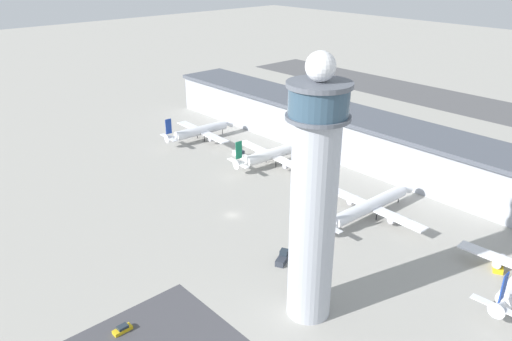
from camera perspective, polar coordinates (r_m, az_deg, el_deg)
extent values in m
plane|color=#9E9B93|center=(163.55, -2.71, -5.12)|extent=(1000.00, 1000.00, 0.00)
cube|color=#A3A8B2|center=(207.32, 12.37, 3.32)|extent=(221.98, 22.00, 17.05)
cube|color=#4C515B|center=(204.35, 12.59, 5.78)|extent=(221.98, 25.00, 1.60)
cube|color=#515154|center=(303.44, 24.87, 6.44)|extent=(332.97, 44.00, 0.01)
cylinder|color=#ADB2BC|center=(110.92, 6.47, -6.03)|extent=(10.19, 10.19, 48.05)
cylinder|color=#565B66|center=(101.14, 7.10, 6.08)|extent=(13.32, 13.32, 0.80)
cylinder|color=#334C60|center=(100.20, 7.19, 7.86)|extent=(12.25, 12.25, 5.75)
cylinder|color=#565B66|center=(99.35, 7.29, 9.74)|extent=(13.32, 13.32, 1.00)
sphere|color=white|center=(98.57, 7.40, 11.72)|extent=(6.05, 6.05, 6.05)
cylinder|color=silver|center=(228.30, -6.29, 4.59)|extent=(5.43, 26.14, 4.12)
cone|color=silver|center=(236.18, -3.27, 5.35)|extent=(4.30, 3.91, 4.12)
cone|color=silver|center=(220.86, -9.65, 3.72)|extent=(3.95, 5.13, 3.71)
cube|color=silver|center=(228.80, -6.18, 4.44)|extent=(36.56, 6.23, 0.44)
cylinder|color=#A8A8B2|center=(235.82, -6.98, 4.67)|extent=(2.49, 4.64, 2.27)
cylinder|color=#A8A8B2|center=(223.71, -4.87, 3.70)|extent=(2.49, 4.64, 2.27)
cube|color=navy|center=(218.66, -9.97, 4.98)|extent=(0.44, 2.81, 6.60)
cube|color=silver|center=(220.09, -9.97, 3.74)|extent=(11.63, 2.58, 0.24)
cylinder|color=black|center=(235.57, -3.86, 4.43)|extent=(0.28, 0.28, 2.51)
cylinder|color=black|center=(226.97, -5.91, 3.60)|extent=(0.28, 0.28, 2.51)
cylinder|color=black|center=(231.56, -6.71, 3.97)|extent=(0.28, 0.28, 2.51)
cylinder|color=white|center=(199.93, 1.80, 1.88)|extent=(6.15, 25.35, 4.32)
cone|color=white|center=(208.86, 4.88, 2.78)|extent=(4.59, 4.19, 4.32)
cone|color=white|center=(191.34, -1.70, 0.85)|extent=(4.26, 5.45, 3.89)
cube|color=white|center=(200.51, 1.91, 1.71)|extent=(42.09, 7.47, 0.44)
cylinder|color=#A8A8B2|center=(207.92, 0.58, 2.16)|extent=(2.72, 4.91, 2.38)
cylinder|color=#A8A8B2|center=(195.47, 3.77, 0.66)|extent=(2.72, 4.91, 2.38)
cube|color=#14704C|center=(188.67, -1.97, 2.35)|extent=(0.51, 2.81, 6.91)
cube|color=white|center=(190.40, -2.05, 0.87)|extent=(12.21, 2.88, 0.24)
cylinder|color=black|center=(208.08, 4.21, 1.74)|extent=(0.28, 0.28, 2.34)
cylinder|color=black|center=(198.88, 2.28, 0.71)|extent=(0.28, 0.28, 2.34)
cylinder|color=black|center=(203.18, 1.19, 1.24)|extent=(0.28, 0.28, 2.34)
cylinder|color=silver|center=(164.71, 12.93, -3.91)|extent=(5.21, 33.93, 4.07)
cone|color=silver|center=(178.78, 16.63, -2.05)|extent=(4.20, 3.80, 4.07)
cone|color=silver|center=(151.24, 8.40, -6.16)|extent=(3.83, 5.01, 3.67)
cube|color=silver|center=(165.52, 13.06, -4.06)|extent=(39.25, 5.72, 0.44)
cylinder|color=#A8A8B2|center=(171.15, 11.06, -3.37)|extent=(2.39, 4.55, 2.24)
cylinder|color=#A8A8B2|center=(162.77, 15.51, -5.32)|extent=(2.39, 4.55, 2.24)
cube|color=navy|center=(148.04, 8.27, -4.51)|extent=(0.39, 2.81, 6.52)
cube|color=silver|center=(150.13, 8.05, -6.20)|extent=(11.47, 2.38, 0.24)
cylinder|color=black|center=(177.76, 15.96, -3.22)|extent=(0.28, 0.28, 2.07)
cylinder|color=black|center=(164.59, 13.59, -5.21)|extent=(0.28, 0.28, 2.07)
cylinder|color=black|center=(167.51, 12.05, -4.52)|extent=(0.28, 0.28, 2.07)
cone|color=silver|center=(130.39, 26.15, -13.72)|extent=(4.29, 5.51, 3.95)
cylinder|color=#A8A8B2|center=(150.90, 26.08, -9.31)|extent=(2.73, 4.97, 2.41)
cube|color=navy|center=(126.37, 26.46, -11.88)|extent=(0.49, 2.81, 7.02)
cube|color=silver|center=(128.97, 25.96, -13.88)|extent=(12.38, 2.81, 0.24)
cube|color=black|center=(209.76, -1.84, 1.65)|extent=(7.18, 3.22, 0.12)
cube|color=silver|center=(209.48, -1.85, 1.83)|extent=(8.51, 3.49, 1.60)
cube|color=#232D38|center=(208.29, -1.73, 2.14)|extent=(2.74, 2.43, 1.31)
cube|color=black|center=(141.05, 3.12, -10.25)|extent=(4.63, 6.31, 0.12)
cube|color=#2D333D|center=(140.61, 3.13, -9.98)|extent=(5.21, 7.36, 1.72)
cube|color=#232D38|center=(140.30, 3.24, -9.30)|extent=(2.82, 2.81, 1.41)
cube|color=black|center=(152.57, 25.84, -10.04)|extent=(4.31, 5.37, 0.12)
cube|color=gold|center=(152.21, 25.89, -9.81)|extent=(4.81, 6.23, 1.53)
cube|color=#232D38|center=(151.99, 25.97, -9.26)|extent=(2.73, 2.52, 1.26)
cube|color=black|center=(122.35, -15.00, -17.31)|extent=(1.80, 3.69, 0.12)
cube|color=gold|center=(122.12, -15.02, -17.19)|extent=(1.89, 4.39, 0.84)
cube|color=#232D38|center=(121.66, -15.01, -16.89)|extent=(1.63, 2.42, 0.69)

